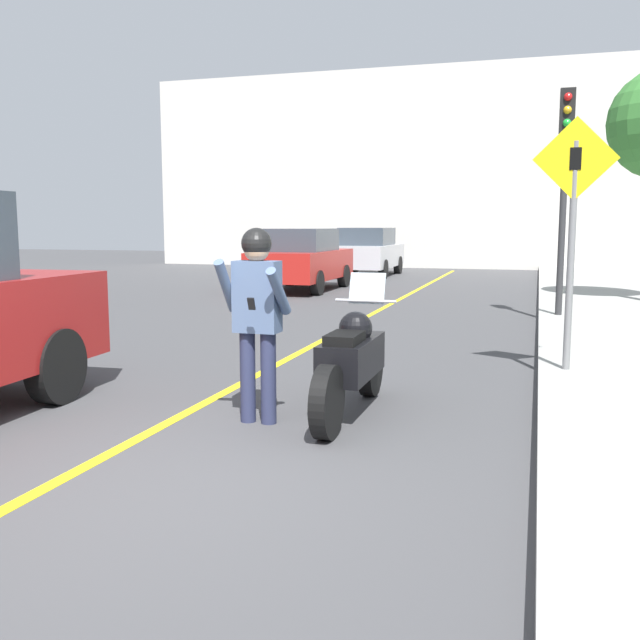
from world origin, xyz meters
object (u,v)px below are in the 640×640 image
at_px(motorcycle, 352,362).
at_px(person_biker, 257,304).
at_px(crossing_sign, 573,220).
at_px(parked_car_red, 302,259).
at_px(parked_car_silver, 368,251).
at_px(traffic_light, 565,160).

relative_size(motorcycle, person_biker, 1.28).
relative_size(motorcycle, crossing_sign, 0.80).
relative_size(motorcycle, parked_car_red, 0.53).
xyz_separation_m(motorcycle, parked_car_silver, (-4.11, 18.17, 0.35)).
height_order(motorcycle, parked_car_red, parked_car_red).
bearing_deg(crossing_sign, person_biker, -136.99).
height_order(crossing_sign, traffic_light, traffic_light).
bearing_deg(traffic_light, crossing_sign, -90.46).
height_order(motorcycle, crossing_sign, crossing_sign).
relative_size(motorcycle, parked_car_silver, 0.53).
xyz_separation_m(person_biker, parked_car_red, (-3.80, 12.63, -0.22)).
height_order(motorcycle, traffic_light, traffic_light).
distance_m(traffic_light, parked_car_red, 8.46).
bearing_deg(motorcycle, parked_car_silver, 102.73).
xyz_separation_m(person_biker, parked_car_silver, (-3.37, 18.70, -0.22)).
distance_m(motorcycle, traffic_light, 7.83).
height_order(motorcycle, person_biker, person_biker).
bearing_deg(parked_car_silver, person_biker, -79.78).
xyz_separation_m(crossing_sign, traffic_light, (0.04, 5.16, 1.08)).
height_order(person_biker, traffic_light, traffic_light).
distance_m(motorcycle, person_biker, 1.07).
bearing_deg(parked_car_red, person_biker, -73.25).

